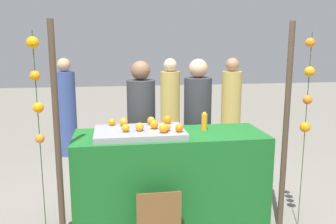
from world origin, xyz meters
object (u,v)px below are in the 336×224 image
at_px(juice_bottle, 204,122).
at_px(chalkboard_sign, 159,219).
at_px(orange_0, 164,128).
at_px(orange_1, 126,128).
at_px(vendor_left, 142,135).
at_px(vendor_right, 197,132).
at_px(stall_counter, 170,176).

relative_size(juice_bottle, chalkboard_sign, 0.37).
relative_size(orange_0, juice_bottle, 0.46).
distance_m(orange_1, vendor_left, 0.77).
relative_size(juice_bottle, vendor_right, 0.12).
xyz_separation_m(chalkboard_sign, vendor_right, (0.63, 1.17, 0.52)).
relative_size(orange_1, vendor_right, 0.05).
relative_size(orange_0, orange_1, 1.15).
relative_size(stall_counter, orange_0, 21.68).
distance_m(orange_1, vendor_right, 1.20).
height_order(vendor_left, vendor_right, vendor_right).
bearing_deg(stall_counter, vendor_right, 55.38).
height_order(stall_counter, vendor_right, vendor_right).
bearing_deg(orange_0, orange_1, 166.26).
bearing_deg(juice_bottle, orange_0, -150.40).
bearing_deg(chalkboard_sign, stall_counter, 70.21).
distance_m(chalkboard_sign, vendor_left, 1.24).
height_order(chalkboard_sign, vendor_left, vendor_left).
distance_m(orange_1, juice_bottle, 0.87).
relative_size(orange_0, chalkboard_sign, 0.17).
relative_size(stall_counter, vendor_right, 1.18).
height_order(orange_0, orange_1, orange_0).
bearing_deg(stall_counter, juice_bottle, 13.02).
bearing_deg(stall_counter, orange_1, -168.52).
height_order(orange_0, vendor_right, vendor_right).
height_order(chalkboard_sign, vendor_right, vendor_right).
distance_m(juice_bottle, vendor_right, 0.61).
distance_m(chalkboard_sign, vendor_right, 1.43).
bearing_deg(stall_counter, chalkboard_sign, -109.79).
bearing_deg(stall_counter, vendor_left, 112.90).
distance_m(orange_0, juice_bottle, 0.55).
bearing_deg(orange_0, juice_bottle, 29.60).
xyz_separation_m(stall_counter, orange_0, (-0.09, -0.18, 0.57)).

